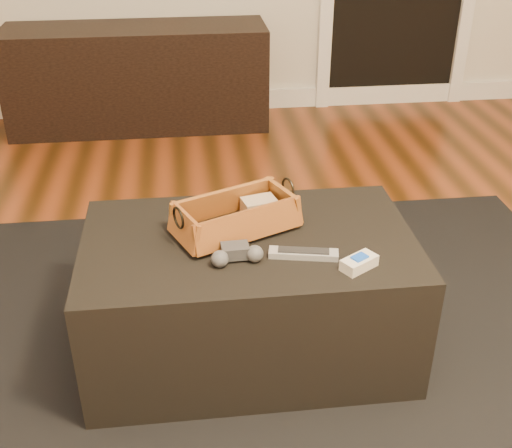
{
  "coord_description": "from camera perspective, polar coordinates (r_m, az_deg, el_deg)",
  "views": [
    {
      "loc": [
        -0.05,
        -1.25,
        1.42
      ],
      "look_at": [
        0.14,
        0.36,
        0.49
      ],
      "focal_mm": 45.0,
      "sensor_mm": 36.0,
      "label": 1
    }
  ],
  "objects": [
    {
      "name": "cloth_bundle",
      "position": [
        2.0,
        0.27,
        1.51
      ],
      "size": [
        0.12,
        0.09,
        0.06
      ],
      "primitive_type": "cube",
      "rotation": [
        0.0,
        0.0,
        0.24
      ],
      "color": "tan",
      "rests_on": "wicker_basket"
    },
    {
      "name": "floor",
      "position": [
        1.9,
        -2.97,
        -18.96
      ],
      "size": [
        5.0,
        5.5,
        0.01
      ],
      "primitive_type": "cube",
      "color": "brown",
      "rests_on": "ground"
    },
    {
      "name": "game_controller",
      "position": [
        1.8,
        -1.75,
        -2.69
      ],
      "size": [
        0.16,
        0.09,
        0.05
      ],
      "color": "#333335",
      "rests_on": "ottoman"
    },
    {
      "name": "area_rug",
      "position": [
        2.13,
        -0.45,
        -11.84
      ],
      "size": [
        2.6,
        2.0,
        0.01
      ],
      "primitive_type": "cube",
      "color": "black",
      "rests_on": "floor"
    },
    {
      "name": "ottoman",
      "position": [
        2.04,
        -0.63,
        -6.36
      ],
      "size": [
        1.0,
        0.6,
        0.42
      ],
      "primitive_type": "cube",
      "color": "black",
      "rests_on": "area_rug"
    },
    {
      "name": "silver_remote",
      "position": [
        1.83,
        4.24,
        -2.62
      ],
      "size": [
        0.2,
        0.08,
        0.02
      ],
      "color": "#9EA0A6",
      "rests_on": "ottoman"
    },
    {
      "name": "baseboard",
      "position": [
        4.21,
        -5.76,
        10.77
      ],
      "size": [
        5.0,
        0.04,
        0.12
      ],
      "primitive_type": "cube",
      "color": "white",
      "rests_on": "floor"
    },
    {
      "name": "media_cabinet",
      "position": [
        3.94,
        -10.43,
        12.67
      ],
      "size": [
        1.5,
        0.45,
        0.59
      ],
      "primitive_type": "cube",
      "color": "black",
      "rests_on": "floor"
    },
    {
      "name": "cream_gadget",
      "position": [
        1.8,
        9.15,
        -3.41
      ],
      "size": [
        0.12,
        0.1,
        0.04
      ],
      "color": "beige",
      "rests_on": "ottoman"
    },
    {
      "name": "wicker_basket",
      "position": [
        1.94,
        -1.81,
        0.54
      ],
      "size": [
        0.42,
        0.33,
        0.13
      ],
      "color": "#A15C24",
      "rests_on": "ottoman"
    },
    {
      "name": "tv_remote",
      "position": [
        1.93,
        -2.08,
        -0.31
      ],
      "size": [
        0.19,
        0.14,
        0.02
      ],
      "primitive_type": "cube",
      "rotation": [
        0.0,
        0.0,
        0.52
      ],
      "color": "black",
      "rests_on": "wicker_basket"
    }
  ]
}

